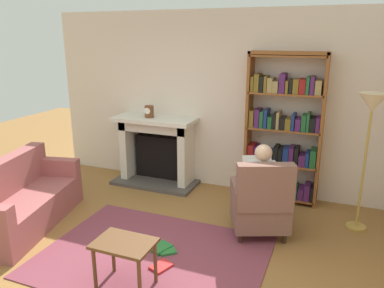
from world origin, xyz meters
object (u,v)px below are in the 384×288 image
(sofa_floral, at_px, (21,202))
(side_table, at_px, (125,249))
(seated_reader, at_px, (260,184))
(fireplace, at_px, (158,148))
(floor_lamp, at_px, (371,115))
(mantel_clock, at_px, (149,112))
(armchair_reading, at_px, (261,203))
(bookshelf, at_px, (283,132))

(sofa_floral, xyz_separation_m, side_table, (1.86, -0.57, 0.08))
(seated_reader, bearing_deg, fireplace, -50.94)
(floor_lamp, bearing_deg, sofa_floral, -159.22)
(side_table, relative_size, floor_lamp, 0.33)
(mantel_clock, relative_size, armchair_reading, 0.19)
(armchair_reading, relative_size, seated_reader, 0.85)
(fireplace, distance_m, sofa_floral, 2.19)
(mantel_clock, height_order, sofa_floral, mantel_clock)
(fireplace, xyz_separation_m, bookshelf, (1.97, 0.04, 0.44))
(seated_reader, bearing_deg, mantel_clock, -47.63)
(armchair_reading, relative_size, sofa_floral, 0.53)
(mantel_clock, bearing_deg, bookshelf, 3.78)
(bookshelf, bearing_deg, sofa_floral, -145.15)
(bookshelf, xyz_separation_m, sofa_floral, (-2.89, -2.01, -0.70))
(seated_reader, height_order, floor_lamp, floor_lamp)
(fireplace, height_order, floor_lamp, floor_lamp)
(armchair_reading, height_order, seated_reader, seated_reader)
(sofa_floral, distance_m, floor_lamp, 4.35)
(bookshelf, bearing_deg, mantel_clock, -176.22)
(fireplace, bearing_deg, floor_lamp, -9.13)
(mantel_clock, distance_m, side_table, 2.77)
(fireplace, xyz_separation_m, side_table, (0.94, -2.55, -0.18))
(mantel_clock, distance_m, floor_lamp, 3.13)
(seated_reader, relative_size, floor_lamp, 0.67)
(mantel_clock, relative_size, side_table, 0.33)
(fireplace, height_order, sofa_floral, fireplace)
(fireplace, relative_size, sofa_floral, 0.74)
(mantel_clock, bearing_deg, floor_lamp, -7.10)
(fireplace, relative_size, floor_lamp, 0.79)
(fireplace, relative_size, mantel_clock, 7.28)
(fireplace, xyz_separation_m, armchair_reading, (1.92, -1.12, -0.16))
(armchair_reading, relative_size, side_table, 1.73)
(fireplace, distance_m, side_table, 2.72)
(bookshelf, distance_m, sofa_floral, 3.59)
(bookshelf, height_order, armchair_reading, bookshelf)
(side_table, bearing_deg, armchair_reading, 55.46)
(fireplace, height_order, armchair_reading, fireplace)
(bookshelf, height_order, floor_lamp, bookshelf)
(side_table, bearing_deg, seated_reader, 58.60)
(seated_reader, xyz_separation_m, sofa_floral, (-2.80, -0.97, -0.30))
(sofa_floral, bearing_deg, armchair_reading, -86.16)
(seated_reader, bearing_deg, bookshelf, -117.80)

